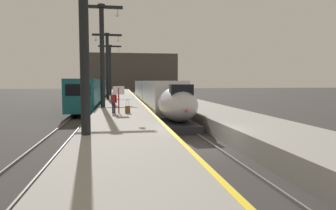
% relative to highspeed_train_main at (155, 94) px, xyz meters
% --- Properties ---
extents(ground_plane, '(260.00, 260.00, 0.00)m').
position_rel_highspeed_train_main_xyz_m(ground_plane, '(0.00, -22.23, -1.93)').
color(ground_plane, '#33302D').
extents(platform_left, '(4.80, 110.00, 1.05)m').
position_rel_highspeed_train_main_xyz_m(platform_left, '(-4.05, 2.52, -1.40)').
color(platform_left, gray).
rests_on(platform_left, ground).
extents(platform_right, '(4.80, 110.00, 1.05)m').
position_rel_highspeed_train_main_xyz_m(platform_right, '(4.05, 2.52, -1.40)').
color(platform_right, gray).
rests_on(platform_right, ground).
extents(platform_left_safety_stripe, '(0.20, 107.80, 0.01)m').
position_rel_highspeed_train_main_xyz_m(platform_left_safety_stripe, '(-1.77, 2.52, -0.87)').
color(platform_left_safety_stripe, yellow).
rests_on(platform_left_safety_stripe, platform_left).
extents(rail_main_left, '(0.08, 110.00, 0.12)m').
position_rel_highspeed_train_main_xyz_m(rail_main_left, '(-0.75, 5.27, -1.87)').
color(rail_main_left, slate).
rests_on(rail_main_left, ground).
extents(rail_main_right, '(0.08, 110.00, 0.12)m').
position_rel_highspeed_train_main_xyz_m(rail_main_right, '(0.75, 5.27, -1.87)').
color(rail_main_right, slate).
rests_on(rail_main_right, ground).
extents(rail_secondary_left, '(0.08, 110.00, 0.12)m').
position_rel_highspeed_train_main_xyz_m(rail_secondary_left, '(-8.85, 5.27, -1.87)').
color(rail_secondary_left, slate).
rests_on(rail_secondary_left, ground).
extents(rail_secondary_right, '(0.08, 110.00, 0.12)m').
position_rel_highspeed_train_main_xyz_m(rail_secondary_right, '(-7.35, 5.27, -1.87)').
color(rail_secondary_right, slate).
rests_on(rail_secondary_right, ground).
extents(highspeed_train_main, '(2.92, 37.93, 3.60)m').
position_rel_highspeed_train_main_xyz_m(highspeed_train_main, '(0.00, 0.00, 0.00)').
color(highspeed_train_main, silver).
rests_on(highspeed_train_main, ground).
extents(regional_train_adjacent, '(2.85, 36.60, 3.80)m').
position_rel_highspeed_train_main_xyz_m(regional_train_adjacent, '(-8.10, 9.40, 0.20)').
color(regional_train_adjacent, '#145660').
rests_on(regional_train_adjacent, ground).
extents(station_column_near, '(4.00, 0.68, 9.49)m').
position_rel_highspeed_train_main_xyz_m(station_column_near, '(-5.90, -23.13, 4.81)').
color(station_column_near, black).
rests_on(station_column_near, platform_left).
extents(station_column_mid, '(4.00, 0.68, 9.71)m').
position_rel_highspeed_train_main_xyz_m(station_column_mid, '(-5.90, -7.91, 4.93)').
color(station_column_mid, black).
rests_on(station_column_mid, platform_left).
extents(station_column_far, '(4.00, 0.68, 9.04)m').
position_rel_highspeed_train_main_xyz_m(station_column_far, '(-5.90, 5.27, 4.57)').
color(station_column_far, black).
rests_on(station_column_far, platform_left).
extents(station_column_distant, '(4.00, 0.68, 8.80)m').
position_rel_highspeed_train_main_xyz_m(station_column_distant, '(-5.90, 17.14, 4.44)').
color(station_column_distant, black).
rests_on(station_column_distant, platform_left).
extents(passenger_near_edge, '(0.50, 0.39, 1.69)m').
position_rel_highspeed_train_main_xyz_m(passenger_near_edge, '(-4.78, -13.49, 0.11)').
color(passenger_near_edge, '#23232D').
rests_on(passenger_near_edge, platform_left).
extents(rolling_suitcase, '(0.40, 0.22, 0.98)m').
position_rel_highspeed_train_main_xyz_m(rolling_suitcase, '(-3.70, -13.71, -0.57)').
color(rolling_suitcase, brown).
rests_on(rolling_suitcase, platform_left).
extents(departure_info_board, '(0.90, 0.10, 2.12)m').
position_rel_highspeed_train_main_xyz_m(departure_info_board, '(-4.38, -13.64, 0.63)').
color(departure_info_board, maroon).
rests_on(departure_info_board, platform_left).
extents(terminus_back_wall, '(36.00, 2.00, 14.00)m').
position_rel_highspeed_train_main_xyz_m(terminus_back_wall, '(0.00, 79.77, 5.07)').
color(terminus_back_wall, '#4C4742').
rests_on(terminus_back_wall, ground).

